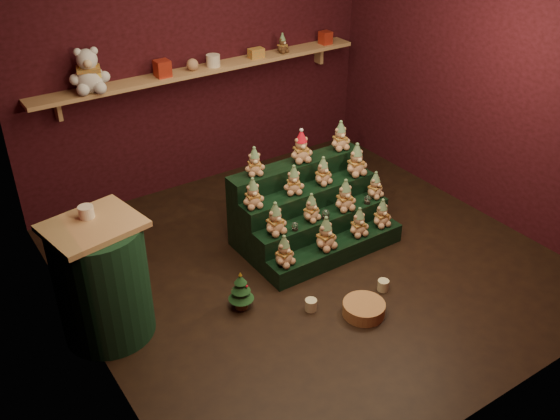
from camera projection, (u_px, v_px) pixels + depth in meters
ground at (311, 263)px, 5.67m from camera, size 4.00×4.00×0.00m
back_wall at (196, 55)px, 6.40m from camera, size 4.00×0.10×2.80m
front_wall at (534, 239)px, 3.49m from camera, size 4.00×0.10×2.80m
left_wall at (57, 190)px, 3.97m from camera, size 0.10×4.00×2.80m
right_wall at (488, 73)px, 5.92m from camera, size 0.10×4.00×2.80m
back_shelf at (205, 70)px, 6.33m from camera, size 3.60×0.26×0.24m
riser_tier_front at (337, 251)px, 5.68m from camera, size 1.40×0.22×0.18m
riser_tier_midfront at (322, 232)px, 5.79m from camera, size 1.40×0.22×0.36m
riser_tier_midback at (309, 213)px, 5.90m from camera, size 1.40×0.22×0.54m
riser_tier_back at (295, 196)px, 6.01m from camera, size 1.40×0.22×0.72m
teddy_0 at (284, 251)px, 5.28m from camera, size 0.25×0.23×0.28m
teddy_1 at (326, 233)px, 5.49m from camera, size 0.25×0.23×0.31m
teddy_2 at (359, 222)px, 5.68m from camera, size 0.21×0.20×0.27m
teddy_3 at (382, 213)px, 5.82m from camera, size 0.20×0.18×0.27m
teddy_4 at (275, 218)px, 5.37m from camera, size 0.23×0.21×0.29m
teddy_5 at (311, 207)px, 5.56m from camera, size 0.23×0.22×0.26m
teddy_6 at (345, 195)px, 5.71m from camera, size 0.23×0.22×0.30m
teddy_7 at (375, 185)px, 5.92m from camera, size 0.22×0.21×0.26m
teddy_8 at (253, 193)px, 5.41m from camera, size 0.22×0.20×0.27m
teddy_9 at (294, 180)px, 5.62m from camera, size 0.24×0.23×0.27m
teddy_10 at (323, 171)px, 5.77m from camera, size 0.22×0.20×0.26m
teddy_11 at (356, 160)px, 5.92m from camera, size 0.23×0.21×0.31m
teddy_12 at (254, 161)px, 5.55m from camera, size 0.23×0.21×0.26m
teddy_13 at (301, 146)px, 5.76m from camera, size 0.25×0.23×0.30m
teddy_14 at (340, 136)px, 5.99m from camera, size 0.22×0.21×0.28m
snow_globe_a at (295, 226)px, 5.46m from camera, size 0.06×0.06×0.08m
snow_globe_b at (326, 214)px, 5.62m from camera, size 0.07×0.07×0.09m
snow_globe_c at (367, 200)px, 5.86m from camera, size 0.06×0.06×0.08m
side_table at (102, 280)px, 4.65m from camera, size 0.73×0.69×0.99m
table_ornament at (86, 212)px, 4.44m from camera, size 0.11×0.11×0.09m
mini_christmas_tree at (241, 291)px, 5.05m from camera, size 0.21×0.21×0.36m
mug_left at (311, 305)px, 5.09m from camera, size 0.10×0.10×0.10m
mug_right at (383, 285)px, 5.31m from camera, size 0.10×0.10×0.10m
wicker_basket at (364, 309)px, 5.04m from camera, size 0.38×0.38×0.11m
white_bear at (88, 64)px, 5.60m from camera, size 0.44×0.41×0.51m
brown_bear at (282, 43)px, 6.68m from camera, size 0.17×0.16×0.20m
gift_tin_red_a at (162, 68)px, 6.04m from camera, size 0.14×0.14×0.16m
gift_tin_cream at (213, 61)px, 6.31m from camera, size 0.14×0.14×0.12m
gift_tin_red_b at (325, 38)px, 6.99m from camera, size 0.12×0.12×0.14m
shelf_plush_ball at (192, 65)px, 6.20m from camera, size 0.12×0.12×0.12m
scarf_gift_box at (256, 53)px, 6.56m from camera, size 0.16×0.10×0.10m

